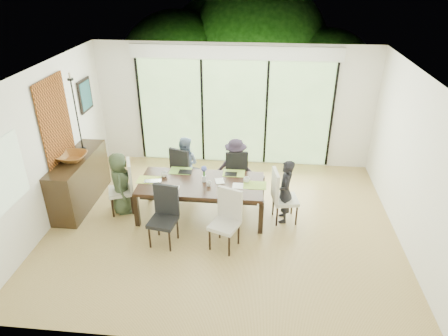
# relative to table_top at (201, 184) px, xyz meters

# --- Properties ---
(floor) EXTENTS (6.00, 5.00, 0.01)m
(floor) POSITION_rel_table_top_xyz_m (0.41, -0.25, -0.66)
(floor) COLOR olive
(floor) RESTS_ON ground
(ceiling) EXTENTS (6.00, 5.00, 0.01)m
(ceiling) POSITION_rel_table_top_xyz_m (0.41, -0.25, 2.05)
(ceiling) COLOR white
(ceiling) RESTS_ON wall_back
(wall_back) EXTENTS (6.00, 0.02, 2.70)m
(wall_back) POSITION_rel_table_top_xyz_m (0.41, 2.26, 0.69)
(wall_back) COLOR white
(wall_back) RESTS_ON floor
(wall_front) EXTENTS (6.00, 0.02, 2.70)m
(wall_front) POSITION_rel_table_top_xyz_m (0.41, -2.76, 0.69)
(wall_front) COLOR silver
(wall_front) RESTS_ON floor
(wall_left) EXTENTS (0.02, 5.00, 2.70)m
(wall_left) POSITION_rel_table_top_xyz_m (-2.60, -0.25, 0.69)
(wall_left) COLOR silver
(wall_left) RESTS_ON floor
(wall_right) EXTENTS (0.02, 5.00, 2.70)m
(wall_right) POSITION_rel_table_top_xyz_m (3.42, -0.25, 0.69)
(wall_right) COLOR silver
(wall_right) RESTS_ON floor
(glass_doors) EXTENTS (4.20, 0.02, 2.30)m
(glass_doors) POSITION_rel_table_top_xyz_m (0.41, 2.22, 0.54)
(glass_doors) COLOR #598C3F
(glass_doors) RESTS_ON wall_back
(blinds_header) EXTENTS (4.40, 0.06, 0.28)m
(blinds_header) POSITION_rel_table_top_xyz_m (0.41, 2.21, 1.84)
(blinds_header) COLOR white
(blinds_header) RESTS_ON wall_back
(mullion_a) EXTENTS (0.05, 0.04, 2.30)m
(mullion_a) POSITION_rel_table_top_xyz_m (-1.69, 2.21, 0.54)
(mullion_a) COLOR black
(mullion_a) RESTS_ON wall_back
(mullion_b) EXTENTS (0.05, 0.04, 2.30)m
(mullion_b) POSITION_rel_table_top_xyz_m (-0.29, 2.21, 0.54)
(mullion_b) COLOR black
(mullion_b) RESTS_ON wall_back
(mullion_c) EXTENTS (0.05, 0.04, 2.30)m
(mullion_c) POSITION_rel_table_top_xyz_m (1.11, 2.21, 0.54)
(mullion_c) COLOR black
(mullion_c) RESTS_ON wall_back
(mullion_d) EXTENTS (0.05, 0.04, 2.30)m
(mullion_d) POSITION_rel_table_top_xyz_m (2.51, 2.21, 0.54)
(mullion_d) COLOR black
(mullion_d) RESTS_ON wall_back
(side_window) EXTENTS (0.02, 0.90, 1.00)m
(side_window) POSITION_rel_table_top_xyz_m (-2.56, -1.45, 0.84)
(side_window) COLOR #8CAD7F
(side_window) RESTS_ON wall_left
(deck) EXTENTS (6.00, 1.80, 0.10)m
(deck) POSITION_rel_table_top_xyz_m (0.41, 3.15, -0.71)
(deck) COLOR brown
(deck) RESTS_ON ground
(rail_top) EXTENTS (6.00, 0.08, 0.06)m
(rail_top) POSITION_rel_table_top_xyz_m (0.41, 3.95, -0.11)
(rail_top) COLOR brown
(rail_top) RESTS_ON deck
(foliage_left) EXTENTS (3.20, 3.20, 3.20)m
(foliage_left) POSITION_rel_table_top_xyz_m (-1.39, 4.95, 0.78)
(foliage_left) COLOR #14380F
(foliage_left) RESTS_ON ground
(foliage_mid) EXTENTS (4.00, 4.00, 4.00)m
(foliage_mid) POSITION_rel_table_top_xyz_m (0.81, 5.55, 1.14)
(foliage_mid) COLOR #14380F
(foliage_mid) RESTS_ON ground
(foliage_right) EXTENTS (2.80, 2.80, 2.80)m
(foliage_right) POSITION_rel_table_top_xyz_m (2.61, 4.75, 0.60)
(foliage_right) COLOR #14380F
(foliage_right) RESTS_ON ground
(foliage_far) EXTENTS (3.60, 3.60, 3.60)m
(foliage_far) POSITION_rel_table_top_xyz_m (-0.19, 6.25, 0.96)
(foliage_far) COLOR #14380F
(foliage_far) RESTS_ON ground
(table_top) EXTENTS (2.20, 1.01, 0.05)m
(table_top) POSITION_rel_table_top_xyz_m (0.00, 0.00, 0.00)
(table_top) COLOR black
(table_top) RESTS_ON floor
(table_apron) EXTENTS (2.01, 0.82, 0.09)m
(table_apron) POSITION_rel_table_top_xyz_m (0.00, 0.00, -0.08)
(table_apron) COLOR black
(table_apron) RESTS_ON floor
(table_leg_fl) EXTENTS (0.08, 0.08, 0.63)m
(table_leg_fl) POSITION_rel_table_top_xyz_m (-1.08, -0.43, -0.34)
(table_leg_fl) COLOR black
(table_leg_fl) RESTS_ON floor
(table_leg_fr) EXTENTS (0.08, 0.08, 0.63)m
(table_leg_fr) POSITION_rel_table_top_xyz_m (1.08, -0.43, -0.34)
(table_leg_fr) COLOR black
(table_leg_fr) RESTS_ON floor
(table_leg_bl) EXTENTS (0.08, 0.08, 0.63)m
(table_leg_bl) POSITION_rel_table_top_xyz_m (-1.08, 0.43, -0.34)
(table_leg_bl) COLOR black
(table_leg_bl) RESTS_ON floor
(table_leg_br) EXTENTS (0.08, 0.08, 0.63)m
(table_leg_br) POSITION_rel_table_top_xyz_m (1.08, 0.43, -0.34)
(table_leg_br) COLOR black
(table_leg_br) RESTS_ON floor
(chair_left_end) EXTENTS (0.54, 0.54, 1.01)m
(chair_left_end) POSITION_rel_table_top_xyz_m (-1.50, 0.00, -0.16)
(chair_left_end) COLOR beige
(chair_left_end) RESTS_ON floor
(chair_right_end) EXTENTS (0.49, 0.49, 1.01)m
(chair_right_end) POSITION_rel_table_top_xyz_m (1.50, 0.00, -0.16)
(chair_right_end) COLOR beige
(chair_right_end) RESTS_ON floor
(chair_far_left) EXTENTS (0.54, 0.54, 1.01)m
(chair_far_left) POSITION_rel_table_top_xyz_m (-0.45, 0.85, -0.16)
(chair_far_left) COLOR black
(chair_far_left) RESTS_ON floor
(chair_far_right) EXTENTS (0.49, 0.49, 1.01)m
(chair_far_right) POSITION_rel_table_top_xyz_m (0.55, 0.85, -0.16)
(chair_far_right) COLOR black
(chair_far_right) RESTS_ON floor
(chair_near_left) EXTENTS (0.48, 0.48, 1.01)m
(chair_near_left) POSITION_rel_table_top_xyz_m (-0.50, -0.87, -0.16)
(chair_near_left) COLOR black
(chair_near_left) RESTS_ON floor
(chair_near_right) EXTENTS (0.54, 0.54, 1.01)m
(chair_near_right) POSITION_rel_table_top_xyz_m (0.50, -0.87, -0.16)
(chair_near_right) COLOR beige
(chair_near_right) RESTS_ON floor
(person_left_end) EXTENTS (0.48, 0.62, 1.18)m
(person_left_end) POSITION_rel_table_top_xyz_m (-1.48, 0.00, -0.07)
(person_left_end) COLOR #3A4830
(person_left_end) RESTS_ON floor
(person_right_end) EXTENTS (0.36, 0.56, 1.18)m
(person_right_end) POSITION_rel_table_top_xyz_m (1.48, 0.00, -0.07)
(person_right_end) COLOR black
(person_right_end) RESTS_ON floor
(person_far_left) EXTENTS (0.60, 0.44, 1.18)m
(person_far_left) POSITION_rel_table_top_xyz_m (-0.45, 0.83, -0.07)
(person_far_left) COLOR #7B91B2
(person_far_left) RESTS_ON floor
(person_far_right) EXTENTS (0.59, 0.41, 1.18)m
(person_far_right) POSITION_rel_table_top_xyz_m (0.55, 0.83, -0.07)
(person_far_right) COLOR #281F2E
(person_far_right) RESTS_ON floor
(placemat_left) EXTENTS (0.40, 0.29, 0.01)m
(placemat_left) POSITION_rel_table_top_xyz_m (-0.95, 0.00, 0.03)
(placemat_left) COLOR #A6BA42
(placemat_left) RESTS_ON table_top
(placemat_right) EXTENTS (0.40, 0.29, 0.01)m
(placemat_right) POSITION_rel_table_top_xyz_m (0.95, 0.00, 0.03)
(placemat_right) COLOR #83A53B
(placemat_right) RESTS_ON table_top
(placemat_far_l) EXTENTS (0.40, 0.29, 0.01)m
(placemat_far_l) POSITION_rel_table_top_xyz_m (-0.45, 0.40, 0.03)
(placemat_far_l) COLOR #73A73B
(placemat_far_l) RESTS_ON table_top
(placemat_far_r) EXTENTS (0.40, 0.29, 0.01)m
(placemat_far_r) POSITION_rel_table_top_xyz_m (0.55, 0.40, 0.03)
(placemat_far_r) COLOR #9BBE44
(placemat_far_r) RESTS_ON table_top
(placemat_paper) EXTENTS (0.40, 0.29, 0.01)m
(placemat_paper) POSITION_rel_table_top_xyz_m (-0.55, -0.30, 0.03)
(placemat_paper) COLOR white
(placemat_paper) RESTS_ON table_top
(tablet_far_l) EXTENTS (0.24, 0.16, 0.01)m
(tablet_far_l) POSITION_rel_table_top_xyz_m (-0.35, 0.35, 0.04)
(tablet_far_l) COLOR black
(tablet_far_l) RESTS_ON table_top
(tablet_far_r) EXTENTS (0.22, 0.16, 0.01)m
(tablet_far_r) POSITION_rel_table_top_xyz_m (0.50, 0.35, 0.04)
(tablet_far_r) COLOR black
(tablet_far_r) RESTS_ON table_top
(papers) EXTENTS (0.27, 0.20, 0.00)m
(papers) POSITION_rel_table_top_xyz_m (0.70, -0.05, 0.03)
(papers) COLOR white
(papers) RESTS_ON table_top
(platter_base) EXTENTS (0.24, 0.24, 0.02)m
(platter_base) POSITION_rel_table_top_xyz_m (-0.55, -0.30, 0.04)
(platter_base) COLOR white
(platter_base) RESTS_ON table_top
(platter_snacks) EXTENTS (0.18, 0.18, 0.01)m
(platter_snacks) POSITION_rel_table_top_xyz_m (-0.55, -0.30, 0.06)
(platter_snacks) COLOR #D55E19
(platter_snacks) RESTS_ON table_top
(vase) EXTENTS (0.07, 0.07, 0.11)m
(vase) POSITION_rel_table_top_xyz_m (0.05, 0.05, 0.08)
(vase) COLOR silver
(vase) RESTS_ON table_top
(hyacinth_stems) EXTENTS (0.04, 0.04, 0.15)m
(hyacinth_stems) POSITION_rel_table_top_xyz_m (0.05, 0.05, 0.19)
(hyacinth_stems) COLOR #337226
(hyacinth_stems) RESTS_ON table_top
(hyacinth_blooms) EXTENTS (0.10, 0.10, 0.10)m
(hyacinth_blooms) POSITION_rel_table_top_xyz_m (0.05, 0.05, 0.28)
(hyacinth_blooms) COLOR #4E5AC3
(hyacinth_blooms) RESTS_ON table_top
(laptop) EXTENTS (0.33, 0.24, 0.02)m
(laptop) POSITION_rel_table_top_xyz_m (-0.85, -0.10, 0.04)
(laptop) COLOR silver
(laptop) RESTS_ON table_top
(cup_a) EXTENTS (0.13, 0.13, 0.09)m
(cup_a) POSITION_rel_table_top_xyz_m (-0.70, 0.15, 0.07)
(cup_a) COLOR white
(cup_a) RESTS_ON table_top
(cup_b) EXTENTS (0.13, 0.13, 0.08)m
(cup_b) POSITION_rel_table_top_xyz_m (0.15, -0.10, 0.07)
(cup_b) COLOR white
(cup_b) RESTS_ON table_top
(cup_c) EXTENTS (0.12, 0.12, 0.09)m
(cup_c) POSITION_rel_table_top_xyz_m (0.80, 0.10, 0.07)
(cup_c) COLOR white
(cup_c) RESTS_ON table_top
(book) EXTENTS (0.20, 0.24, 0.02)m
(book) POSITION_rel_table_top_xyz_m (0.25, 0.05, 0.04)
(book) COLOR white
(book) RESTS_ON table_top
(sideboard) EXTENTS (0.48, 1.71, 0.96)m
(sideboard) POSITION_rel_table_top_xyz_m (-2.35, 0.19, -0.18)
(sideboard) COLOR black
(sideboard) RESTS_ON floor
(bowl) EXTENTS (0.51, 0.51, 0.12)m
(bowl) POSITION_rel_table_top_xyz_m (-2.35, 0.09, 0.37)
(bowl) COLOR brown
(bowl) RESTS_ON sideboard
(candlestick_base) EXTENTS (0.11, 0.11, 0.04)m
(candlestick_base) POSITION_rel_table_top_xyz_m (-2.35, 0.54, 0.33)
(candlestick_base) COLOR black
(candlestick_base) RESTS_ON sideboard
(candlestick_shaft) EXTENTS (0.03, 0.03, 1.34)m
(candlestick_shaft) POSITION_rel_table_top_xyz_m (-2.35, 0.54, 1.00)
(candlestick_shaft) COLOR black
(candlestick_shaft) RESTS_ON sideboard
(candlestick_pan) EXTENTS (0.11, 0.11, 0.03)m
(candlestick_pan) POSITION_rel_table_top_xyz_m (-2.35, 0.54, 1.67)
(candlestick_pan) COLOR black
(candlestick_pan) RESTS_ON sideboard
(candle) EXTENTS (0.04, 0.04, 0.11)m
(candle) POSITION_rel_table_top_xyz_m (-2.35, 0.54, 1.73)
(candle) COLOR silver
(candle) RESTS_ON sideboard
(tapestry) EXTENTS (0.02, 1.00, 1.50)m
(tapestry) POSITION_rel_table_top_xyz_m (-2.56, 0.15, 1.04)
(tapestry) COLOR #9B4916
(tapestry) RESTS_ON wall_left
(art_frame) EXTENTS (0.03, 0.55, 0.65)m
(art_frame) POSITION_rel_table_top_xyz_m (-2.56, 1.45, 1.09)
(art_frame) COLOR black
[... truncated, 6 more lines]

